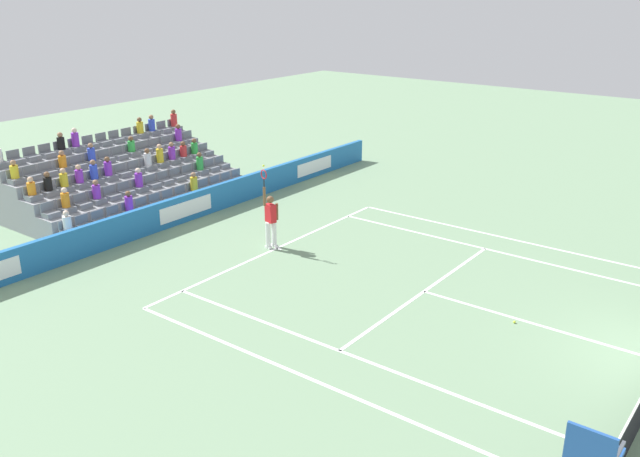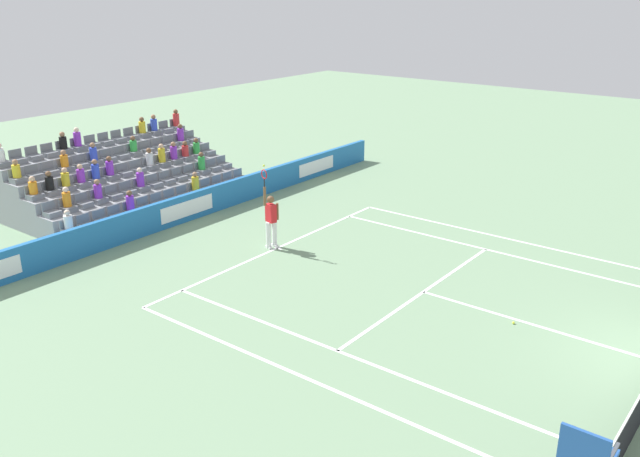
% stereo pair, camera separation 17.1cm
% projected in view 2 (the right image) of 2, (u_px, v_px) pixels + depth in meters
% --- Properties ---
extents(line_baseline, '(10.97, 0.10, 0.01)m').
position_uv_depth(line_baseline, '(277.00, 248.00, 22.14)').
color(line_baseline, white).
rests_on(line_baseline, ground).
extents(line_service, '(8.23, 0.10, 0.01)m').
position_uv_depth(line_service, '(423.00, 292.00, 18.98)').
color(line_service, white).
rests_on(line_service, ground).
extents(line_centre_service, '(0.10, 6.40, 0.01)m').
position_uv_depth(line_centre_service, '(534.00, 325.00, 17.15)').
color(line_centre_service, white).
rests_on(line_centre_service, ground).
extents(line_singles_sideline_left, '(0.10, 11.89, 0.01)m').
position_uv_depth(line_singles_sideline_left, '(353.00, 357.00, 15.66)').
color(line_singles_sideline_left, white).
rests_on(line_singles_sideline_left, ground).
extents(line_singles_sideline_right, '(0.10, 11.89, 0.01)m').
position_uv_depth(line_singles_sideline_right, '(499.00, 252.00, 21.78)').
color(line_singles_sideline_right, white).
rests_on(line_singles_sideline_right, ground).
extents(line_doubles_sideline_left, '(0.10, 11.89, 0.01)m').
position_uv_depth(line_doubles_sideline_left, '(317.00, 383.00, 14.64)').
color(line_doubles_sideline_left, white).
rests_on(line_doubles_sideline_left, ground).
extents(line_doubles_sideline_right, '(0.10, 11.89, 0.01)m').
position_uv_depth(line_doubles_sideline_right, '(515.00, 240.00, 22.80)').
color(line_doubles_sideline_right, white).
rests_on(line_doubles_sideline_right, ground).
extents(line_centre_mark, '(0.10, 0.20, 0.01)m').
position_uv_depth(line_centre_mark, '(279.00, 249.00, 22.08)').
color(line_centre_mark, white).
rests_on(line_centre_mark, ground).
extents(sponsor_barrier, '(22.99, 0.22, 1.01)m').
position_uv_depth(sponsor_barrier, '(185.00, 208.00, 24.51)').
color(sponsor_barrier, '#1E66AD').
rests_on(sponsor_barrier, ground).
extents(tennis_player, '(0.51, 0.41, 2.85)m').
position_uv_depth(tennis_player, '(271.00, 219.00, 21.87)').
color(tennis_player, white).
rests_on(tennis_player, ground).
extents(stadium_stand, '(8.68, 4.75, 3.03)m').
position_uv_depth(stadium_stand, '(124.00, 183.00, 26.44)').
color(stadium_stand, gray).
rests_on(stadium_stand, ground).
extents(loose_tennis_ball, '(0.07, 0.07, 0.07)m').
position_uv_depth(loose_tennis_ball, '(514.00, 323.00, 17.18)').
color(loose_tennis_ball, '#D1E533').
rests_on(loose_tennis_ball, ground).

